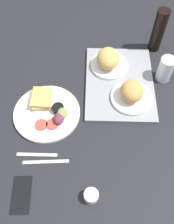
% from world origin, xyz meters
% --- Properties ---
extents(ground_plane, '(1.90, 1.50, 0.03)m').
position_xyz_m(ground_plane, '(0.00, 0.00, -0.01)').
color(ground_plane, black).
extents(serving_tray, '(0.45, 0.33, 0.02)m').
position_xyz_m(serving_tray, '(-0.18, 0.19, 0.01)').
color(serving_tray, gray).
rests_on(serving_tray, ground_plane).
extents(bread_plate_near, '(0.19, 0.19, 0.10)m').
position_xyz_m(bread_plate_near, '(-0.27, 0.13, 0.06)').
color(bread_plate_near, white).
rests_on(bread_plate_near, serving_tray).
extents(bread_plate_far, '(0.19, 0.19, 0.10)m').
position_xyz_m(bread_plate_far, '(-0.08, 0.23, 0.05)').
color(bread_plate_far, white).
rests_on(bread_plate_far, serving_tray).
extents(plate_with_salad, '(0.30, 0.30, 0.05)m').
position_xyz_m(plate_with_salad, '(0.00, -0.15, 0.02)').
color(plate_with_salad, white).
rests_on(plate_with_salad, ground_plane).
extents(drinking_glass, '(0.07, 0.07, 0.13)m').
position_xyz_m(drinking_glass, '(-0.22, 0.40, 0.06)').
color(drinking_glass, silver).
rests_on(drinking_glass, ground_plane).
extents(soda_bottle, '(0.06, 0.06, 0.24)m').
position_xyz_m(soda_bottle, '(-0.43, 0.38, 0.12)').
color(soda_bottle, black).
rests_on(soda_bottle, ground_plane).
extents(espresso_cup, '(0.06, 0.06, 0.04)m').
position_xyz_m(espresso_cup, '(0.38, 0.06, 0.02)').
color(espresso_cup, silver).
rests_on(espresso_cup, ground_plane).
extents(fork, '(0.01, 0.17, 0.01)m').
position_xyz_m(fork, '(0.21, -0.17, 0.00)').
color(fork, '#B7B7BC').
rests_on(fork, ground_plane).
extents(knife, '(0.03, 0.19, 0.01)m').
position_xyz_m(knife, '(0.24, -0.13, 0.00)').
color(knife, '#B7B7BC').
rests_on(knife, ground_plane).
extents(cell_phone, '(0.15, 0.08, 0.01)m').
position_xyz_m(cell_phone, '(0.38, -0.21, 0.00)').
color(cell_phone, black).
rests_on(cell_phone, ground_plane).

